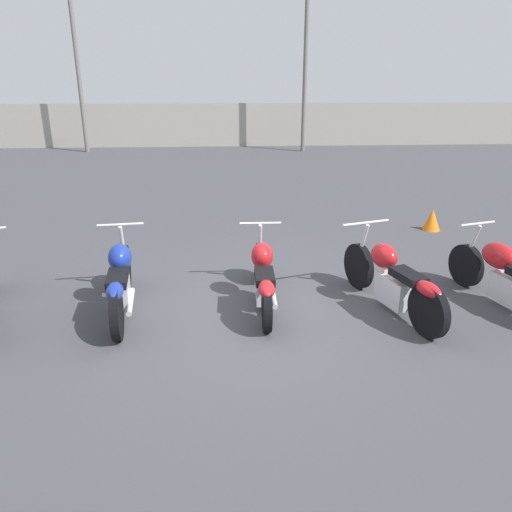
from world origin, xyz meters
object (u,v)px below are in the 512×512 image
motorcycle_slot_1 (121,281)px  motorcycle_slot_2 (263,276)px  light_pole_right (306,31)px  motorcycle_slot_3 (393,280)px  traffic_cone_far (432,220)px  motorcycle_slot_4 (508,277)px  light_pole_left (75,48)px

motorcycle_slot_1 → motorcycle_slot_2: bearing=-2.2°
light_pole_right → motorcycle_slot_3: (-0.88, -13.86, -3.90)m
light_pole_right → traffic_cone_far: 11.25m
light_pole_right → motorcycle_slot_4: light_pole_right is taller
light_pole_right → motorcycle_slot_4: size_ratio=3.59×
motorcycle_slot_1 → motorcycle_slot_2: 1.85m
light_pole_left → traffic_cone_far: bearing=-48.7°
light_pole_right → motorcycle_slot_3: size_ratio=3.44×
motorcycle_slot_1 → motorcycle_slot_2: motorcycle_slot_1 is taller
light_pole_left → motorcycle_slot_1: bearing=-74.0°
motorcycle_slot_1 → motorcycle_slot_3: (3.49, -0.15, -0.01)m
motorcycle_slot_3 → motorcycle_slot_2: bearing=153.0°
motorcycle_slot_2 → light_pole_right: bearing=80.1°
motorcycle_slot_4 → motorcycle_slot_3: bearing=164.6°
light_pole_right → motorcycle_slot_2: 14.35m
motorcycle_slot_1 → light_pole_left: bearing=99.5°
motorcycle_slot_1 → traffic_cone_far: motorcycle_slot_1 is taller
motorcycle_slot_4 → traffic_cone_far: 3.45m
light_pole_right → motorcycle_slot_1: bearing=-107.7°
light_pole_right → motorcycle_slot_4: 14.40m
motorcycle_slot_3 → traffic_cone_far: (1.91, 3.44, -0.22)m
motorcycle_slot_2 → motorcycle_slot_3: motorcycle_slot_3 is taller
motorcycle_slot_2 → motorcycle_slot_3: 1.68m
motorcycle_slot_4 → traffic_cone_far: bearing=67.9°
motorcycle_slot_1 → traffic_cone_far: size_ratio=4.92×
motorcycle_slot_1 → motorcycle_slot_3: motorcycle_slot_3 is taller
motorcycle_slot_2 → motorcycle_slot_4: (3.19, -0.27, 0.03)m
motorcycle_slot_3 → traffic_cone_far: motorcycle_slot_3 is taller
light_pole_left → light_pole_right: light_pole_right is taller
light_pole_right → traffic_cone_far: (1.03, -10.42, -4.12)m
motorcycle_slot_2 → motorcycle_slot_1: bearing=-175.1°
light_pole_left → motorcycle_slot_3: (7.51, -14.16, -3.32)m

